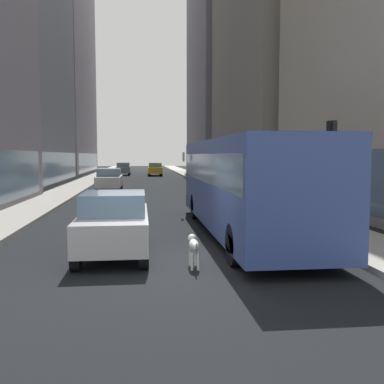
{
  "coord_description": "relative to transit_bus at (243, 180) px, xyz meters",
  "views": [
    {
      "loc": [
        -0.48,
        -10.67,
        2.58
      ],
      "look_at": [
        1.12,
        3.34,
        1.4
      ],
      "focal_mm": 41.36,
      "sensor_mm": 36.0,
      "label": 1
    }
  ],
  "objects": [
    {
      "name": "ground_plane",
      "position": [
        -2.8,
        31.56,
        -1.78
      ],
      "size": [
        120.0,
        120.0,
        0.0
      ],
      "primitive_type": "plane",
      "color": "black"
    },
    {
      "name": "sidewalk_left",
      "position": [
        -8.5,
        31.56,
        -1.7
      ],
      "size": [
        2.4,
        110.0,
        0.15
      ],
      "primitive_type": "cube",
      "color": "#9E9991",
      "rests_on": "ground"
    },
    {
      "name": "sidewalk_right",
      "position": [
        2.9,
        31.56,
        -1.7
      ],
      "size": [
        2.4,
        110.0,
        0.15
      ],
      "primitive_type": "cube",
      "color": "#ADA89E",
      "rests_on": "ground"
    },
    {
      "name": "building_left_far",
      "position": [
        -14.7,
        46.86,
        13.2
      ],
      "size": [
        8.81,
        22.83,
        29.97
      ],
      "color": "slate",
      "rests_on": "ground"
    },
    {
      "name": "building_right_mid",
      "position": [
        9.1,
        24.77,
        11.51
      ],
      "size": [
        9.09,
        21.12,
        26.6
      ],
      "color": "gray",
      "rests_on": "ground"
    },
    {
      "name": "building_right_far",
      "position": [
        9.1,
        46.41,
        12.86
      ],
      "size": [
        10.27,
        21.03,
        29.3
      ],
      "color": "slate",
      "rests_on": "ground"
    },
    {
      "name": "transit_bus",
      "position": [
        0.0,
        0.0,
        0.0
      ],
      "size": [
        2.78,
        11.53,
        3.05
      ],
      "color": "#33478C",
      "rests_on": "ground"
    },
    {
      "name": "car_yellow_taxi",
      "position": [
        -1.6,
        41.51,
        -0.95
      ],
      "size": [
        1.7,
        4.8,
        1.62
      ],
      "color": "yellow",
      "rests_on": "ground"
    },
    {
      "name": "car_silver_sedan",
      "position": [
        -4.0,
        -2.46,
        -0.96
      ],
      "size": [
        1.72,
        4.43,
        1.62
      ],
      "color": "#B7BABF",
      "rests_on": "ground"
    },
    {
      "name": "car_grey_wagon",
      "position": [
        -5.6,
        43.31,
        -0.96
      ],
      "size": [
        1.73,
        4.24,
        1.62
      ],
      "color": "slate",
      "rests_on": "ground"
    },
    {
      "name": "car_white_van",
      "position": [
        -5.6,
        18.19,
        -0.95
      ],
      "size": [
        1.72,
        4.54,
        1.62
      ],
      "color": "silver",
      "rests_on": "ground"
    },
    {
      "name": "dalmatian_dog",
      "position": [
        -2.11,
        -4.18,
        -1.26
      ],
      "size": [
        0.22,
        0.96,
        0.72
      ],
      "color": "white",
      "rests_on": "ground"
    },
    {
      "name": "traffic_light_near",
      "position": [
        2.1,
        -2.09,
        0.66
      ],
      "size": [
        0.24,
        0.41,
        3.4
      ],
      "color": "black",
      "rests_on": "sidewalk_right"
    }
  ]
}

